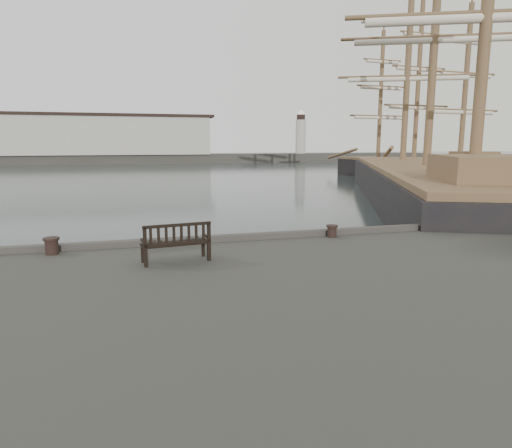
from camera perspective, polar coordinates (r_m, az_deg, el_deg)
The scene contains 7 objects.
ground at distance 14.43m, azimuth -4.34°, elevation -8.08°, with size 400.00×400.00×0.00m, color black.
breakwater at distance 105.48m, azimuth -16.86°, elevation 9.56°, with size 140.00×9.50×12.20m.
bench at distance 11.57m, azimuth -9.96°, elevation -3.18°, with size 1.75×0.81×0.97m.
bollard_left at distance 13.35m, azimuth -24.18°, elevation -2.52°, with size 0.43×0.43×0.45m, color black.
bollard_right at distance 14.59m, azimuth 9.48°, elevation -0.89°, with size 0.36×0.36×0.38m, color black.
tall_ship_main at distance 37.77m, azimuth 20.33°, elevation 3.85°, with size 25.44×42.02×31.78m.
tall_ship_far at distance 58.59m, azimuth 19.00°, elevation 5.89°, with size 7.51×26.65×22.55m.
Camera 1 is at (-2.63, -13.46, 4.50)m, focal length 32.00 mm.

